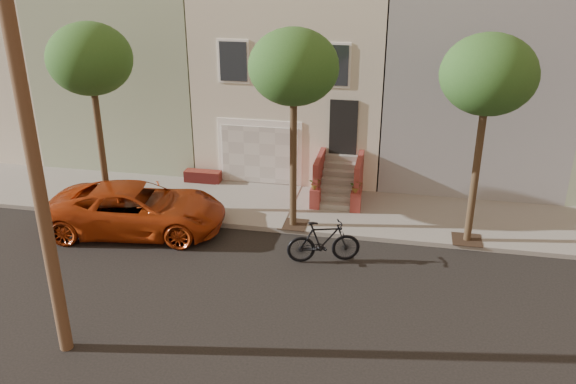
# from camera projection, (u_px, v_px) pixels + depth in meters

# --- Properties ---
(ground) EXTENTS (90.00, 90.00, 0.00)m
(ground) POSITION_uv_depth(u_px,v_px,m) (230.00, 288.00, 16.18)
(ground) COLOR black
(ground) RESTS_ON ground
(sidewalk) EXTENTS (40.00, 3.70, 0.15)m
(sidewalk) POSITION_uv_depth(u_px,v_px,m) (273.00, 206.00, 20.98)
(sidewalk) COLOR gray
(sidewalk) RESTS_ON ground
(house_row) EXTENTS (33.10, 11.70, 7.00)m
(house_row) POSITION_uv_depth(u_px,v_px,m) (303.00, 72.00, 24.85)
(house_row) COLOR beige
(house_row) RESTS_ON sidewalk
(tree_left) EXTENTS (2.70, 2.57, 6.30)m
(tree_left) POSITION_uv_depth(u_px,v_px,m) (90.00, 60.00, 18.63)
(tree_left) COLOR #2D2116
(tree_left) RESTS_ON sidewalk
(tree_mid) EXTENTS (2.70, 2.57, 6.30)m
(tree_mid) POSITION_uv_depth(u_px,v_px,m) (294.00, 68.00, 17.46)
(tree_mid) COLOR #2D2116
(tree_mid) RESTS_ON sidewalk
(tree_right) EXTENTS (2.70, 2.57, 6.30)m
(tree_right) POSITION_uv_depth(u_px,v_px,m) (488.00, 76.00, 16.47)
(tree_right) COLOR #2D2116
(tree_right) RESTS_ON sidewalk
(pickup_truck) EXTENTS (5.92, 3.32, 1.56)m
(pickup_truck) POSITION_uv_depth(u_px,v_px,m) (137.00, 209.00, 19.08)
(pickup_truck) COLOR #A2340F
(pickup_truck) RESTS_ON ground
(motorcycle) EXTENTS (2.24, 1.19, 1.29)m
(motorcycle) POSITION_uv_depth(u_px,v_px,m) (324.00, 242.00, 17.30)
(motorcycle) COLOR black
(motorcycle) RESTS_ON ground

